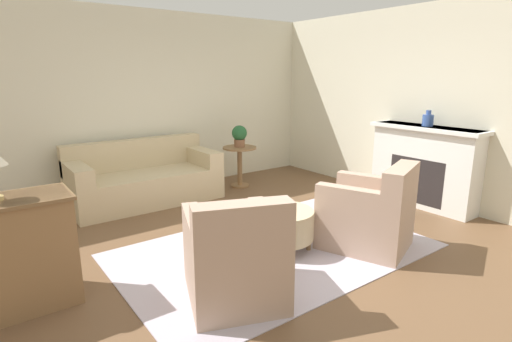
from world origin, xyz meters
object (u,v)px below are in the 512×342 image
object	(u,v)px
dresser	(3,256)
potted_plant_on_side_table	(239,135)
couch	(145,180)
ottoman_table	(281,224)
vase_mantel_near	(428,120)
armchair_left	(235,259)
armchair_right	(370,216)
side_table	(240,159)

from	to	relation	value
dresser	potted_plant_on_side_table	bearing A→B (deg)	28.58
couch	ottoman_table	world-z (taller)	couch
couch	vase_mantel_near	bearing A→B (deg)	-39.25
potted_plant_on_side_table	armchair_left	bearing A→B (deg)	-124.84
ottoman_table	dresser	bearing A→B (deg)	170.98
armchair_right	armchair_left	bearing A→B (deg)	180.00
vase_mantel_near	couch	bearing A→B (deg)	140.75
dresser	vase_mantel_near	world-z (taller)	vase_mantel_near
ottoman_table	side_table	bearing A→B (deg)	65.88
potted_plant_on_side_table	vase_mantel_near	bearing A→B (deg)	-57.53
couch	side_table	xyz separation A→B (m)	(1.59, -0.16, 0.14)
vase_mantel_near	potted_plant_on_side_table	world-z (taller)	vase_mantel_near
potted_plant_on_side_table	armchair_right	bearing A→B (deg)	-94.91
couch	dresser	distance (m)	2.84
armchair_left	vase_mantel_near	bearing A→B (deg)	7.73
ottoman_table	potted_plant_on_side_table	world-z (taller)	potted_plant_on_side_table
armchair_right	vase_mantel_near	world-z (taller)	vase_mantel_near
armchair_left	armchair_right	xyz separation A→B (m)	(1.74, 0.00, 0.00)
armchair_left	armchair_right	bearing A→B (deg)	0.00
armchair_right	couch	bearing A→B (deg)	114.05
side_table	vase_mantel_near	size ratio (longest dim) A/B	3.08
armchair_right	vase_mantel_near	bearing A→B (deg)	15.12
armchair_right	potted_plant_on_side_table	bearing A→B (deg)	85.09
couch	side_table	size ratio (longest dim) A/B	3.12
side_table	potted_plant_on_side_table	distance (m)	0.41
ottoman_table	vase_mantel_near	distance (m)	2.72
dresser	couch	bearing A→B (deg)	46.98
armchair_right	vase_mantel_near	size ratio (longest dim) A/B	4.96
couch	side_table	world-z (taller)	couch
couch	vase_mantel_near	size ratio (longest dim) A/B	9.60
armchair_left	ottoman_table	xyz separation A→B (m)	(0.95, 0.54, -0.08)
couch	armchair_left	size ratio (longest dim) A/B	1.94
vase_mantel_near	potted_plant_on_side_table	bearing A→B (deg)	122.47
couch	ottoman_table	xyz separation A→B (m)	(0.55, -2.47, -0.04)
side_table	vase_mantel_near	bearing A→B (deg)	-57.53
ottoman_table	armchair_left	bearing A→B (deg)	-150.52
couch	armchair_left	bearing A→B (deg)	-97.53
side_table	potted_plant_on_side_table	size ratio (longest dim) A/B	1.90
couch	vase_mantel_near	distance (m)	4.10
vase_mantel_near	dresser	bearing A→B (deg)	174.82
couch	armchair_right	world-z (taller)	armchair_right
dresser	vase_mantel_near	size ratio (longest dim) A/B	4.82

